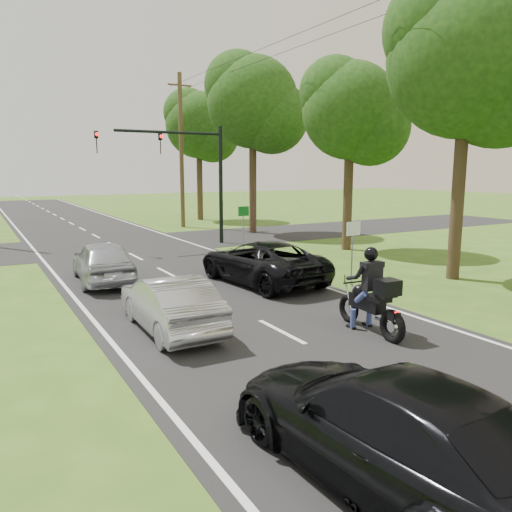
{
  "coord_description": "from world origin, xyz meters",
  "views": [
    {
      "loc": [
        -6.17,
        -9.59,
        3.81
      ],
      "look_at": [
        1.02,
        3.0,
        1.3
      ],
      "focal_mm": 35.0,
      "sensor_mm": 36.0,
      "label": 1
    }
  ],
  "objects_px": {
    "dark_car_behind": "(390,427)",
    "sign_white": "(353,238)",
    "utility_pole_far": "(181,150)",
    "silver_sedan": "(170,303)",
    "sign_green": "(243,218)",
    "traffic_signal": "(187,163)",
    "silver_suv": "(103,261)",
    "motorcycle_rider": "(372,299)",
    "dark_suv": "(261,262)"
  },
  "relations": [
    {
      "from": "dark_car_behind",
      "to": "motorcycle_rider",
      "type": "bearing_deg",
      "value": -133.67
    },
    {
      "from": "motorcycle_rider",
      "to": "utility_pole_far",
      "type": "xyz_separation_m",
      "value": [
        4.37,
        23.09,
        4.27
      ]
    },
    {
      "from": "utility_pole_far",
      "to": "traffic_signal",
      "type": "bearing_deg",
      "value": -109.68
    },
    {
      "from": "dark_car_behind",
      "to": "utility_pole_far",
      "type": "relative_size",
      "value": 0.49
    },
    {
      "from": "utility_pole_far",
      "to": "silver_sedan",
      "type": "bearing_deg",
      "value": -112.3
    },
    {
      "from": "motorcycle_rider",
      "to": "dark_suv",
      "type": "relative_size",
      "value": 0.46
    },
    {
      "from": "dark_suv",
      "to": "silver_suv",
      "type": "distance_m",
      "value": 5.4
    },
    {
      "from": "traffic_signal",
      "to": "sign_green",
      "type": "distance_m",
      "value": 4.24
    },
    {
      "from": "sign_white",
      "to": "sign_green",
      "type": "height_order",
      "value": "same"
    },
    {
      "from": "traffic_signal",
      "to": "motorcycle_rider",
      "type": "bearing_deg",
      "value": -95.72
    },
    {
      "from": "dark_suv",
      "to": "utility_pole_far",
      "type": "height_order",
      "value": "utility_pole_far"
    },
    {
      "from": "dark_car_behind",
      "to": "sign_green",
      "type": "bearing_deg",
      "value": -115.66
    },
    {
      "from": "traffic_signal",
      "to": "utility_pole_far",
      "type": "xyz_separation_m",
      "value": [
        2.86,
        8.0,
        0.95
      ]
    },
    {
      "from": "sign_white",
      "to": "sign_green",
      "type": "relative_size",
      "value": 1.0
    },
    {
      "from": "traffic_signal",
      "to": "sign_white",
      "type": "xyz_separation_m",
      "value": [
        1.36,
        -11.02,
        -2.54
      ]
    },
    {
      "from": "utility_pole_far",
      "to": "sign_white",
      "type": "bearing_deg",
      "value": -94.51
    },
    {
      "from": "motorcycle_rider",
      "to": "sign_green",
      "type": "relative_size",
      "value": 1.13
    },
    {
      "from": "silver_sedan",
      "to": "traffic_signal",
      "type": "bearing_deg",
      "value": -112.88
    },
    {
      "from": "motorcycle_rider",
      "to": "sign_green",
      "type": "distance_m",
      "value": 12.48
    },
    {
      "from": "sign_white",
      "to": "traffic_signal",
      "type": "bearing_deg",
      "value": 97.05
    },
    {
      "from": "dark_suv",
      "to": "traffic_signal",
      "type": "bearing_deg",
      "value": -101.92
    },
    {
      "from": "sign_green",
      "to": "utility_pole_far",
      "type": "bearing_deg",
      "value": 83.27
    },
    {
      "from": "dark_suv",
      "to": "silver_sedan",
      "type": "relative_size",
      "value": 1.29
    },
    {
      "from": "dark_suv",
      "to": "silver_sedan",
      "type": "xyz_separation_m",
      "value": [
        -4.49,
        -3.35,
        -0.06
      ]
    },
    {
      "from": "silver_suv",
      "to": "sign_white",
      "type": "height_order",
      "value": "sign_white"
    },
    {
      "from": "dark_car_behind",
      "to": "silver_sedan",
      "type": "bearing_deg",
      "value": -90.76
    },
    {
      "from": "motorcycle_rider",
      "to": "silver_suv",
      "type": "xyz_separation_m",
      "value": [
        -4.24,
        8.59,
        -0.08
      ]
    },
    {
      "from": "motorcycle_rider",
      "to": "traffic_signal",
      "type": "relative_size",
      "value": 0.38
    },
    {
      "from": "traffic_signal",
      "to": "sign_green",
      "type": "height_order",
      "value": "traffic_signal"
    },
    {
      "from": "silver_sedan",
      "to": "utility_pole_far",
      "type": "xyz_separation_m",
      "value": [
        8.44,
        20.59,
        4.41
      ]
    },
    {
      "from": "dark_suv",
      "to": "sign_green",
      "type": "xyz_separation_m",
      "value": [
        2.66,
        6.21,
        0.86
      ]
    },
    {
      "from": "sign_green",
      "to": "motorcycle_rider",
      "type": "bearing_deg",
      "value": -104.29
    },
    {
      "from": "utility_pole_far",
      "to": "sign_white",
      "type": "height_order",
      "value": "utility_pole_far"
    },
    {
      "from": "dark_car_behind",
      "to": "sign_white",
      "type": "xyz_separation_m",
      "value": [
        6.67,
        8.49,
        0.87
      ]
    },
    {
      "from": "sign_green",
      "to": "traffic_signal",
      "type": "bearing_deg",
      "value": 117.38
    },
    {
      "from": "motorcycle_rider",
      "to": "silver_sedan",
      "type": "height_order",
      "value": "motorcycle_rider"
    },
    {
      "from": "silver_sedan",
      "to": "utility_pole_far",
      "type": "height_order",
      "value": "utility_pole_far"
    },
    {
      "from": "motorcycle_rider",
      "to": "sign_white",
      "type": "distance_m",
      "value": 5.04
    },
    {
      "from": "dark_car_behind",
      "to": "sign_white",
      "type": "height_order",
      "value": "sign_white"
    },
    {
      "from": "sign_green",
      "to": "silver_sedan",
      "type": "bearing_deg",
      "value": -126.75
    },
    {
      "from": "silver_sedan",
      "to": "sign_white",
      "type": "relative_size",
      "value": 1.9
    },
    {
      "from": "sign_green",
      "to": "silver_suv",
      "type": "bearing_deg",
      "value": -154.56
    },
    {
      "from": "dark_car_behind",
      "to": "sign_white",
      "type": "bearing_deg",
      "value": -131.19
    },
    {
      "from": "silver_suv",
      "to": "dark_car_behind",
      "type": "bearing_deg",
      "value": 96.48
    },
    {
      "from": "silver_sedan",
      "to": "utility_pole_far",
      "type": "bearing_deg",
      "value": -111.26
    },
    {
      "from": "traffic_signal",
      "to": "sign_white",
      "type": "height_order",
      "value": "traffic_signal"
    },
    {
      "from": "motorcycle_rider",
      "to": "dark_car_behind",
      "type": "height_order",
      "value": "motorcycle_rider"
    },
    {
      "from": "silver_suv",
      "to": "sign_white",
      "type": "distance_m",
      "value": 8.47
    },
    {
      "from": "dark_suv",
      "to": "sign_white",
      "type": "xyz_separation_m",
      "value": [
        2.46,
        -1.79,
        0.86
      ]
    },
    {
      "from": "silver_sedan",
      "to": "sign_white",
      "type": "distance_m",
      "value": 7.18
    }
  ]
}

